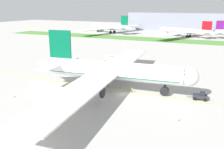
{
  "coord_description": "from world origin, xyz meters",
  "views": [
    {
      "loc": [
        25.89,
        -64.25,
        25.39
      ],
      "look_at": [
        -6.51,
        6.16,
        3.88
      ],
      "focal_mm": 40.0,
      "sensor_mm": 36.0,
      "label": 1
    }
  ],
  "objects_px": {
    "ground_crew_wingwalker_port": "(132,89)",
    "traffic_cone_near_nose": "(179,119)",
    "service_truck_baggage_loader": "(110,59)",
    "pushback_tug": "(200,96)",
    "parked_airliner_far_centre": "(186,31)",
    "airliner_foreground": "(110,71)",
    "parked_airliner_far_left": "(110,27)",
    "traffic_cone_port_wing": "(14,96)"
  },
  "relations": [
    {
      "from": "traffic_cone_port_wing",
      "to": "parked_airliner_far_left",
      "type": "relative_size",
      "value": 0.01
    },
    {
      "from": "airliner_foreground",
      "to": "service_truck_baggage_loader",
      "type": "relative_size",
      "value": 15.93
    },
    {
      "from": "airliner_foreground",
      "to": "ground_crew_wingwalker_port",
      "type": "height_order",
      "value": "airliner_foreground"
    },
    {
      "from": "airliner_foreground",
      "to": "traffic_cone_near_nose",
      "type": "bearing_deg",
      "value": -29.38
    },
    {
      "from": "service_truck_baggage_loader",
      "to": "pushback_tug",
      "type": "bearing_deg",
      "value": -37.12
    },
    {
      "from": "traffic_cone_port_wing",
      "to": "parked_airliner_far_centre",
      "type": "relative_size",
      "value": 0.01
    },
    {
      "from": "airliner_foreground",
      "to": "pushback_tug",
      "type": "xyz_separation_m",
      "value": [
        26.51,
        2.72,
        -5.02
      ]
    },
    {
      "from": "pushback_tug",
      "to": "traffic_cone_port_wing",
      "type": "relative_size",
      "value": 9.93
    },
    {
      "from": "ground_crew_wingwalker_port",
      "to": "parked_airliner_far_centre",
      "type": "distance_m",
      "value": 148.41
    },
    {
      "from": "service_truck_baggage_loader",
      "to": "parked_airliner_far_centre",
      "type": "height_order",
      "value": "parked_airliner_far_centre"
    },
    {
      "from": "traffic_cone_port_wing",
      "to": "parked_airliner_far_centre",
      "type": "height_order",
      "value": "parked_airliner_far_centre"
    },
    {
      "from": "traffic_cone_near_nose",
      "to": "parked_airliner_far_left",
      "type": "height_order",
      "value": "parked_airliner_far_left"
    },
    {
      "from": "parked_airliner_far_left",
      "to": "service_truck_baggage_loader",
      "type": "bearing_deg",
      "value": -65.11
    },
    {
      "from": "traffic_cone_near_nose",
      "to": "parked_airliner_far_centre",
      "type": "relative_size",
      "value": 0.01
    },
    {
      "from": "parked_airliner_far_left",
      "to": "parked_airliner_far_centre",
      "type": "distance_m",
      "value": 69.08
    },
    {
      "from": "traffic_cone_port_wing",
      "to": "pushback_tug",
      "type": "bearing_deg",
      "value": 22.58
    },
    {
      "from": "pushback_tug",
      "to": "ground_crew_wingwalker_port",
      "type": "xyz_separation_m",
      "value": [
        -19.34,
        -2.52,
        -0.07
      ]
    },
    {
      "from": "parked_airliner_far_left",
      "to": "traffic_cone_near_nose",
      "type": "bearing_deg",
      "value": -60.12
    },
    {
      "from": "parked_airliner_far_left",
      "to": "parked_airliner_far_centre",
      "type": "bearing_deg",
      "value": 0.3
    },
    {
      "from": "traffic_cone_near_nose",
      "to": "parked_airliner_far_left",
      "type": "xyz_separation_m",
      "value": [
        -92.69,
        161.33,
        5.37
      ]
    },
    {
      "from": "ground_crew_wingwalker_port",
      "to": "traffic_cone_port_wing",
      "type": "height_order",
      "value": "ground_crew_wingwalker_port"
    },
    {
      "from": "ground_crew_wingwalker_port",
      "to": "parked_airliner_far_left",
      "type": "xyz_separation_m",
      "value": [
        -76.26,
        147.83,
        4.67
      ]
    },
    {
      "from": "pushback_tug",
      "to": "service_truck_baggage_loader",
      "type": "bearing_deg",
      "value": 142.88
    },
    {
      "from": "parked_airliner_far_centre",
      "to": "service_truck_baggage_loader",
      "type": "bearing_deg",
      "value": -98.52
    },
    {
      "from": "parked_airliner_far_left",
      "to": "airliner_foreground",
      "type": "bearing_deg",
      "value": -64.98
    },
    {
      "from": "airliner_foreground",
      "to": "parked_airliner_far_left",
      "type": "distance_m",
      "value": 163.37
    },
    {
      "from": "traffic_cone_port_wing",
      "to": "service_truck_baggage_loader",
      "type": "xyz_separation_m",
      "value": [
        5.35,
        53.16,
        1.32
      ]
    },
    {
      "from": "traffic_cone_port_wing",
      "to": "parked_airliner_far_centre",
      "type": "bearing_deg",
      "value": 82.36
    },
    {
      "from": "traffic_cone_port_wing",
      "to": "parked_airliner_far_left",
      "type": "xyz_separation_m",
      "value": [
        -46.81,
        165.61,
        5.37
      ]
    },
    {
      "from": "airliner_foreground",
      "to": "ground_crew_wingwalker_port",
      "type": "xyz_separation_m",
      "value": [
        7.17,
        0.21,
        -5.08
      ]
    },
    {
      "from": "pushback_tug",
      "to": "ground_crew_wingwalker_port",
      "type": "bearing_deg",
      "value": -172.59
    },
    {
      "from": "traffic_cone_near_nose",
      "to": "traffic_cone_port_wing",
      "type": "relative_size",
      "value": 1.0
    },
    {
      "from": "ground_crew_wingwalker_port",
      "to": "traffic_cone_near_nose",
      "type": "bearing_deg",
      "value": -39.4
    },
    {
      "from": "traffic_cone_port_wing",
      "to": "parked_airliner_far_centre",
      "type": "xyz_separation_m",
      "value": [
        22.26,
        165.97,
        4.36
      ]
    },
    {
      "from": "traffic_cone_port_wing",
      "to": "traffic_cone_near_nose",
      "type": "bearing_deg",
      "value": 5.33
    },
    {
      "from": "pushback_tug",
      "to": "traffic_cone_near_nose",
      "type": "bearing_deg",
      "value": -100.31
    },
    {
      "from": "airliner_foreground",
      "to": "traffic_cone_port_wing",
      "type": "relative_size",
      "value": 141.43
    },
    {
      "from": "airliner_foreground",
      "to": "ground_crew_wingwalker_port",
      "type": "relative_size",
      "value": 50.86
    },
    {
      "from": "airliner_foreground",
      "to": "traffic_cone_port_wing",
      "type": "xyz_separation_m",
      "value": [
        -22.28,
        -17.57,
        -5.78
      ]
    },
    {
      "from": "traffic_cone_port_wing",
      "to": "service_truck_baggage_loader",
      "type": "distance_m",
      "value": 53.45
    },
    {
      "from": "traffic_cone_port_wing",
      "to": "parked_airliner_far_left",
      "type": "height_order",
      "value": "parked_airliner_far_left"
    },
    {
      "from": "traffic_cone_near_nose",
      "to": "service_truck_baggage_loader",
      "type": "relative_size",
      "value": 0.11
    }
  ]
}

